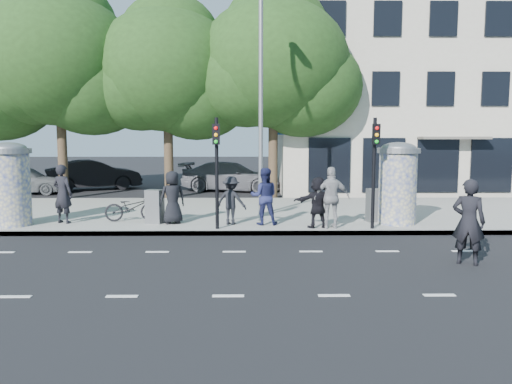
{
  "coord_description": "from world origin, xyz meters",
  "views": [
    {
      "loc": [
        0.42,
        -11.32,
        3.01
      ],
      "look_at": [
        0.59,
        3.5,
        1.33
      ],
      "focal_mm": 35.0,
      "sensor_mm": 36.0,
      "label": 1
    }
  ],
  "objects_px": {
    "ad_column_right": "(398,181)",
    "car_left": "(24,180)",
    "man_road": "(469,222)",
    "street_lamp": "(261,85)",
    "ped_c": "(264,196)",
    "cabinet_left": "(155,206)",
    "ped_b": "(63,194)",
    "ped_e": "(332,198)",
    "ped_f": "(318,202)",
    "traffic_pole_far": "(374,161)",
    "ad_column_left": "(10,182)",
    "traffic_pole_near": "(217,161)",
    "car_right": "(231,177)",
    "cabinet_right": "(375,205)",
    "bicycle": "(132,207)",
    "car_mid": "(94,175)",
    "ped_d": "(231,200)",
    "ped_a": "(172,197)"
  },
  "relations": [
    {
      "from": "car_left",
      "to": "man_road",
      "type": "bearing_deg",
      "value": -134.1
    },
    {
      "from": "car_left",
      "to": "car_right",
      "type": "height_order",
      "value": "car_right"
    },
    {
      "from": "traffic_pole_far",
      "to": "man_road",
      "type": "distance_m",
      "value": 4.11
    },
    {
      "from": "street_lamp",
      "to": "ped_c",
      "type": "distance_m",
      "value": 4.26
    },
    {
      "from": "ped_c",
      "to": "car_mid",
      "type": "height_order",
      "value": "ped_c"
    },
    {
      "from": "street_lamp",
      "to": "car_left",
      "type": "height_order",
      "value": "street_lamp"
    },
    {
      "from": "traffic_pole_far",
      "to": "car_mid",
      "type": "bearing_deg",
      "value": 134.62
    },
    {
      "from": "traffic_pole_far",
      "to": "ped_e",
      "type": "relative_size",
      "value": 1.78
    },
    {
      "from": "ped_c",
      "to": "cabinet_left",
      "type": "xyz_separation_m",
      "value": [
        -3.58,
        0.3,
        -0.37
      ]
    },
    {
      "from": "ped_b",
      "to": "ped_f",
      "type": "relative_size",
      "value": 1.21
    },
    {
      "from": "traffic_pole_far",
      "to": "cabinet_right",
      "type": "xyz_separation_m",
      "value": [
        0.39,
        1.3,
        -1.53
      ]
    },
    {
      "from": "traffic_pole_near",
      "to": "cabinet_left",
      "type": "distance_m",
      "value": 2.82
    },
    {
      "from": "ped_f",
      "to": "man_road",
      "type": "xyz_separation_m",
      "value": [
        3.0,
        -3.91,
        0.06
      ]
    },
    {
      "from": "ped_e",
      "to": "man_road",
      "type": "xyz_separation_m",
      "value": [
        2.58,
        -3.81,
        -0.09
      ]
    },
    {
      "from": "street_lamp",
      "to": "ped_e",
      "type": "bearing_deg",
      "value": -51.95
    },
    {
      "from": "ad_column_right",
      "to": "cabinet_left",
      "type": "xyz_separation_m",
      "value": [
        -7.91,
        0.17,
        -0.84
      ]
    },
    {
      "from": "ad_column_left",
      "to": "car_right",
      "type": "height_order",
      "value": "ad_column_left"
    },
    {
      "from": "ped_c",
      "to": "car_right",
      "type": "bearing_deg",
      "value": -81.73
    },
    {
      "from": "ped_c",
      "to": "man_road",
      "type": "bearing_deg",
      "value": 136.79
    },
    {
      "from": "car_right",
      "to": "ad_column_left",
      "type": "bearing_deg",
      "value": 160.4
    },
    {
      "from": "ped_a",
      "to": "ped_b",
      "type": "bearing_deg",
      "value": -27.32
    },
    {
      "from": "ad_column_left",
      "to": "bicycle",
      "type": "bearing_deg",
      "value": 12.14
    },
    {
      "from": "traffic_pole_near",
      "to": "car_mid",
      "type": "distance_m",
      "value": 14.89
    },
    {
      "from": "ped_e",
      "to": "cabinet_left",
      "type": "distance_m",
      "value": 5.74
    },
    {
      "from": "cabinet_right",
      "to": "ad_column_right",
      "type": "bearing_deg",
      "value": -43.38
    },
    {
      "from": "ad_column_left",
      "to": "ped_d",
      "type": "height_order",
      "value": "ad_column_left"
    },
    {
      "from": "ad_column_right",
      "to": "ped_f",
      "type": "bearing_deg",
      "value": -165.4
    },
    {
      "from": "ped_e",
      "to": "car_right",
      "type": "distance_m",
      "value": 12.35
    },
    {
      "from": "ped_b",
      "to": "ped_f",
      "type": "height_order",
      "value": "ped_b"
    },
    {
      "from": "ped_b",
      "to": "ped_c",
      "type": "height_order",
      "value": "ped_b"
    },
    {
      "from": "ped_b",
      "to": "man_road",
      "type": "relative_size",
      "value": 0.95
    },
    {
      "from": "ped_e",
      "to": "ped_f",
      "type": "xyz_separation_m",
      "value": [
        -0.42,
        0.09,
        -0.16
      ]
    },
    {
      "from": "ped_f",
      "to": "ped_b",
      "type": "bearing_deg",
      "value": -17.78
    },
    {
      "from": "ad_column_right",
      "to": "car_left",
      "type": "relative_size",
      "value": 0.62
    },
    {
      "from": "cabinet_right",
      "to": "car_left",
      "type": "distance_m",
      "value": 18.44
    },
    {
      "from": "ped_c",
      "to": "ad_column_right",
      "type": "bearing_deg",
      "value": -177.6
    },
    {
      "from": "ped_b",
      "to": "ped_e",
      "type": "xyz_separation_m",
      "value": [
        8.64,
        -1.01,
        -0.01
      ]
    },
    {
      "from": "cabinet_left",
      "to": "cabinet_right",
      "type": "bearing_deg",
      "value": 19.71
    },
    {
      "from": "cabinet_right",
      "to": "street_lamp",
      "type": "bearing_deg",
      "value": 147.07
    },
    {
      "from": "traffic_pole_near",
      "to": "ped_d",
      "type": "bearing_deg",
      "value": 64.22
    },
    {
      "from": "traffic_pole_near",
      "to": "car_right",
      "type": "height_order",
      "value": "traffic_pole_near"
    },
    {
      "from": "street_lamp",
      "to": "ped_e",
      "type": "distance_m",
      "value": 5.06
    },
    {
      "from": "ad_column_right",
      "to": "car_left",
      "type": "distance_m",
      "value": 19.18
    },
    {
      "from": "street_lamp",
      "to": "ped_c",
      "type": "height_order",
      "value": "street_lamp"
    },
    {
      "from": "street_lamp",
      "to": "ped_b",
      "type": "distance_m",
      "value": 7.67
    },
    {
      "from": "ped_a",
      "to": "man_road",
      "type": "relative_size",
      "value": 0.85
    },
    {
      "from": "man_road",
      "to": "car_left",
      "type": "xyz_separation_m",
      "value": [
        -16.81,
        14.36,
        -0.28
      ]
    },
    {
      "from": "ad_column_left",
      "to": "man_road",
      "type": "distance_m",
      "value": 13.47
    },
    {
      "from": "ped_e",
      "to": "car_left",
      "type": "distance_m",
      "value": 17.71
    },
    {
      "from": "traffic_pole_far",
      "to": "cabinet_left",
      "type": "relative_size",
      "value": 3.09
    }
  ]
}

